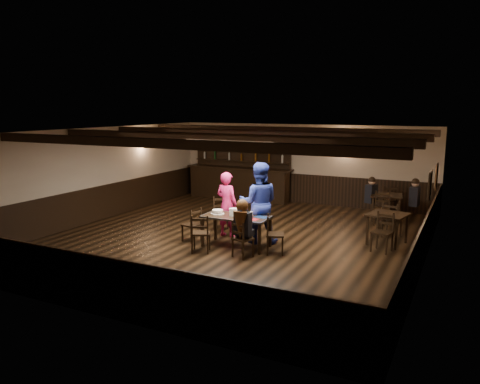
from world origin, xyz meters
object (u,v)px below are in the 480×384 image
at_px(dining_table, 236,219).
at_px(man_blue, 259,203).
at_px(chair_near_left, 200,231).
at_px(bar_counter, 240,179).
at_px(chair_near_right, 241,236).
at_px(cake, 218,212).
at_px(woman_pink, 227,204).

distance_m(dining_table, man_blue, 0.73).
xyz_separation_m(dining_table, man_blue, (0.32, 0.57, 0.32)).
distance_m(chair_near_left, bar_counter, 6.54).
distance_m(chair_near_right, cake, 1.23).
xyz_separation_m(chair_near_left, bar_counter, (-2.09, 6.20, 0.21)).
bearing_deg(chair_near_left, dining_table, 57.35).
distance_m(chair_near_right, man_blue, 1.37).
bearing_deg(woman_pink, man_blue, -179.92).
bearing_deg(dining_table, chair_near_right, -56.69).
distance_m(chair_near_left, man_blue, 1.67).
bearing_deg(chair_near_left, woman_pink, 94.77).
height_order(chair_near_right, man_blue, man_blue).
height_order(woman_pink, bar_counter, bar_counter).
bearing_deg(chair_near_left, bar_counter, 108.63).
height_order(chair_near_left, cake, chair_near_left).
bearing_deg(woman_pink, dining_table, 140.42).
bearing_deg(dining_table, man_blue, 60.59).
height_order(dining_table, cake, cake).
relative_size(cake, bar_counter, 0.08).
xyz_separation_m(woman_pink, bar_counter, (-1.96, 4.68, -0.11)).
distance_m(chair_near_left, woman_pink, 1.55).
relative_size(chair_near_left, bar_counter, 0.23).
xyz_separation_m(chair_near_right, man_blue, (-0.14, 1.27, 0.50)).
bearing_deg(dining_table, woman_pink, 131.41).
xyz_separation_m(chair_near_left, cake, (0.00, 0.79, 0.28)).
bearing_deg(chair_near_left, man_blue, 58.67).
bearing_deg(man_blue, woman_pink, -31.42).
xyz_separation_m(man_blue, cake, (-0.83, -0.57, -0.19)).
bearing_deg(chair_near_right, woman_pink, 127.65).
distance_m(chair_near_right, woman_pink, 1.82).
height_order(chair_near_left, man_blue, man_blue).
height_order(dining_table, chair_near_left, chair_near_left).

